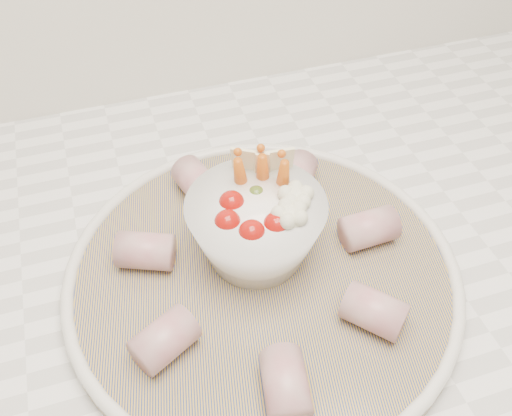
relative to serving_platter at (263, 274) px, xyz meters
name	(u,v)px	position (x,y,z in m)	size (l,w,h in m)	color
serving_platter	(263,274)	(0.00, 0.00, 0.00)	(0.44, 0.44, 0.02)	navy
veggie_bowl	(257,226)	(0.00, 0.02, 0.04)	(0.13, 0.13, 0.10)	white
cured_meat_rolls	(262,259)	(0.00, 0.00, 0.02)	(0.27, 0.30, 0.04)	#A64C58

